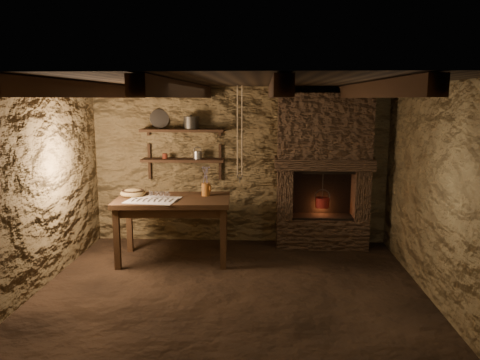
{
  "coord_description": "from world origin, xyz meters",
  "views": [
    {
      "loc": [
        0.37,
        -5.13,
        2.22
      ],
      "look_at": [
        0.06,
        0.9,
        1.17
      ],
      "focal_mm": 35.0,
      "sensor_mm": 36.0,
      "label": 1
    }
  ],
  "objects_px": {
    "work_table": "(174,227)",
    "stoneware_jug": "(206,183)",
    "wooden_bowl": "(133,193)",
    "red_pot": "(322,202)",
    "iron_stockpot": "(191,123)"
  },
  "relations": [
    {
      "from": "work_table",
      "to": "stoneware_jug",
      "type": "height_order",
      "value": "stoneware_jug"
    },
    {
      "from": "work_table",
      "to": "iron_stockpot",
      "type": "height_order",
      "value": "iron_stockpot"
    },
    {
      "from": "work_table",
      "to": "stoneware_jug",
      "type": "distance_m",
      "value": 0.75
    },
    {
      "from": "work_table",
      "to": "red_pot",
      "type": "bearing_deg",
      "value": 14.06
    },
    {
      "from": "work_table",
      "to": "stoneware_jug",
      "type": "xyz_separation_m",
      "value": [
        0.43,
        0.17,
        0.59
      ]
    },
    {
      "from": "wooden_bowl",
      "to": "red_pot",
      "type": "bearing_deg",
      "value": 11.88
    },
    {
      "from": "work_table",
      "to": "iron_stockpot",
      "type": "xyz_separation_m",
      "value": [
        0.15,
        0.78,
        1.38
      ]
    },
    {
      "from": "wooden_bowl",
      "to": "red_pot",
      "type": "relative_size",
      "value": 0.64
    },
    {
      "from": "iron_stockpot",
      "to": "red_pot",
      "type": "distance_m",
      "value": 2.28
    },
    {
      "from": "work_table",
      "to": "stoneware_jug",
      "type": "bearing_deg",
      "value": 18.25
    },
    {
      "from": "stoneware_jug",
      "to": "red_pot",
      "type": "distance_m",
      "value": 1.78
    },
    {
      "from": "iron_stockpot",
      "to": "red_pot",
      "type": "xyz_separation_m",
      "value": [
        1.96,
        -0.12,
        -1.15
      ]
    },
    {
      "from": "red_pot",
      "to": "wooden_bowl",
      "type": "bearing_deg",
      "value": -168.12
    },
    {
      "from": "stoneware_jug",
      "to": "red_pot",
      "type": "xyz_separation_m",
      "value": [
        1.68,
        0.49,
        -0.36
      ]
    },
    {
      "from": "work_table",
      "to": "wooden_bowl",
      "type": "distance_m",
      "value": 0.74
    }
  ]
}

